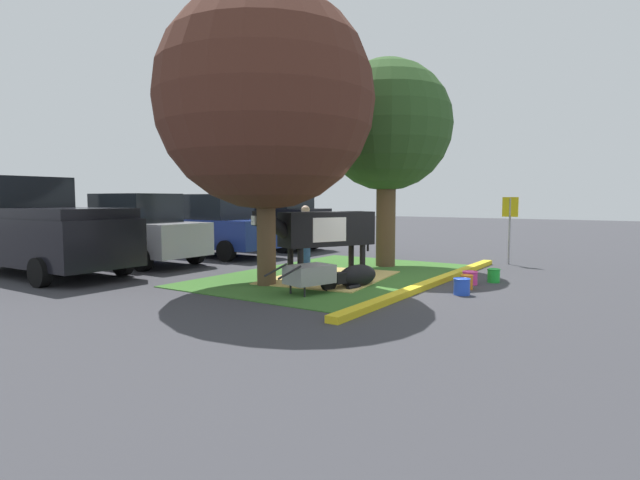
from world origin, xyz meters
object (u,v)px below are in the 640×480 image
Objects in this scene: cow_holstein at (323,230)px; bucket_pink at (470,278)px; parking_sign at (510,217)px; bucket_blue at (462,286)px; bucket_orange at (467,282)px; calf_lying at (357,276)px; sedan_silver at (136,230)px; shade_tree_left at (265,100)px; wheelbarrow at (310,275)px; bucket_green at (494,275)px; pickup_truck_black at (40,230)px; person_handler at (305,235)px; shade_tree_right at (387,127)px; sedan_blue at (213,226)px; suv_black at (267,215)px.

cow_holstein reaches higher than bucket_pink.
parking_sign is 5.64× the size of bucket_pink.
bucket_blue reaches higher than bucket_orange.
sedan_silver reaches higher than calf_lying.
shade_tree_left is 1.42× the size of sedan_silver.
wheelbarrow is at bearing -98.99° from sedan_silver.
pickup_truck_black reaches higher than bucket_green.
pickup_truck_black is at bearing 107.80° from shade_tree_left.
wheelbarrow is (-1.93, -0.96, -0.76)m from cow_holstein.
calf_lying is at bearing -89.15° from sedan_silver.
calf_lying is 7.24m from sedan_silver.
bucket_orange is at bearing -61.98° from calf_lying.
person_handler is at bearing 81.16° from bucket_orange.
sedan_silver is (-0.11, 7.20, 0.75)m from calf_lying.
pickup_truck_black is (-4.41, 9.33, 0.96)m from bucket_pink.
bucket_green is at bearing -3.77° from bucket_blue.
pickup_truck_black reaches higher than bucket_pink.
shade_tree_right is at bearing 46.54° from bucket_blue.
parking_sign reaches higher than bucket_pink.
shade_tree_right is at bearing -9.95° from shade_tree_left.
shade_tree_left is at bearing 117.42° from calf_lying.
shade_tree_left is at bearing -124.19° from sedan_blue.
suv_black is (2.88, 0.13, 0.29)m from sedan_blue.
wheelbarrow is at bearing 162.89° from parking_sign.
sedan_silver is at bearing 81.01° from wheelbarrow.
shade_tree_right is at bearing -82.56° from sedan_blue.
person_handler is 1.05× the size of wheelbarrow.
sedan_silver is at bearing 172.30° from sedan_blue.
cow_holstein is 3.50m from bucket_pink.
bucket_blue is at bearing -106.38° from person_handler.
cow_holstein reaches higher than bucket_orange.
shade_tree_right is 1.04× the size of pickup_truck_black.
bucket_green is at bearing -31.56° from bucket_pink.
pickup_truck_black is at bearing 132.58° from parking_sign.
calf_lying is 0.29× the size of suv_black.
cow_holstein is at bearing -81.83° from sedan_silver.
shade_tree_left reaches higher than bucket_orange.
shade_tree_right is at bearing 52.79° from bucket_orange.
bucket_green is at bearing -171.96° from parking_sign.
bucket_green is (1.85, -0.12, -0.01)m from bucket_blue.
bucket_green is (3.15, -3.98, -3.78)m from shade_tree_left.
cow_holstein is at bearing -13.66° from shade_tree_left.
shade_tree_left is at bearing 170.05° from shade_tree_right.
bucket_pink is (0.61, 0.12, -0.00)m from bucket_orange.
suv_black is (3.78, 8.87, 1.12)m from bucket_pink.
bucket_green is (2.26, -2.25, -0.08)m from calf_lying.
person_handler is at bearing -67.65° from sedan_silver.
sedan_silver is 5.58m from suv_black.
wheelbarrow is 0.37× the size of sedan_blue.
pickup_truck_black is 1.23× the size of sedan_blue.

